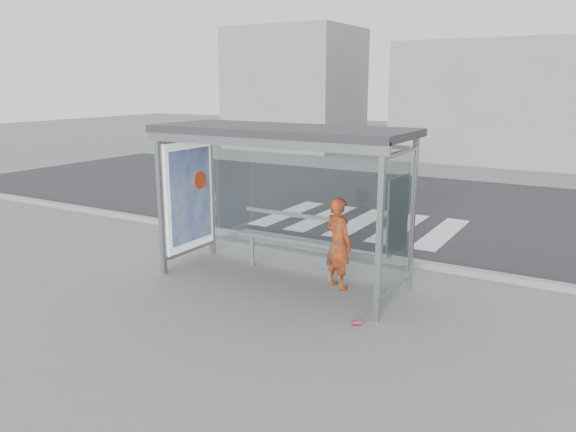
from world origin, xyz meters
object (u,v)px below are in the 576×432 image
(bus_shelter, at_px, (264,164))
(bench, at_px, (290,239))
(soda_can, at_px, (357,323))
(person, at_px, (338,243))

(bus_shelter, bearing_deg, bench, 59.22)
(bus_shelter, xyz_separation_m, soda_can, (2.19, -1.04, -1.95))
(bench, distance_m, soda_can, 2.50)
(soda_can, bearing_deg, bus_shelter, 154.54)
(bus_shelter, distance_m, person, 1.80)
(bus_shelter, relative_size, person, 2.80)
(bench, bearing_deg, bus_shelter, -120.78)
(bench, xyz_separation_m, soda_can, (1.93, -1.48, -0.58))
(bench, bearing_deg, soda_can, -37.40)
(bus_shelter, height_order, person, bus_shelter)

